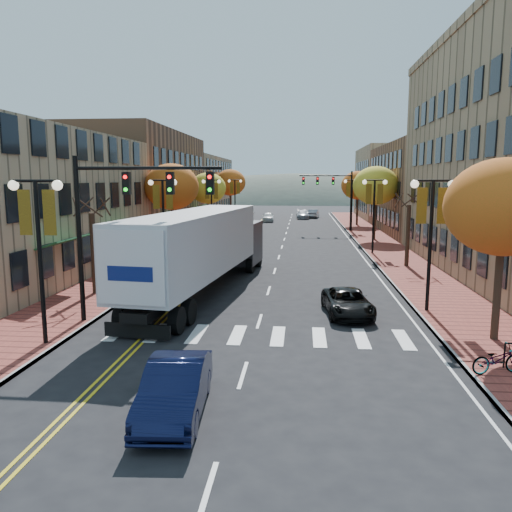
% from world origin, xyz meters
% --- Properties ---
extents(ground, '(200.00, 200.00, 0.00)m').
position_xyz_m(ground, '(0.00, 0.00, 0.00)').
color(ground, black).
rests_on(ground, ground).
extents(sidewalk_left, '(4.00, 85.00, 0.15)m').
position_xyz_m(sidewalk_left, '(-9.00, 32.50, 0.07)').
color(sidewalk_left, brown).
rests_on(sidewalk_left, ground).
extents(sidewalk_right, '(4.00, 85.00, 0.15)m').
position_xyz_m(sidewalk_right, '(9.00, 32.50, 0.07)').
color(sidewalk_right, brown).
rests_on(sidewalk_right, ground).
extents(building_left_near, '(12.00, 22.00, 9.00)m').
position_xyz_m(building_left_near, '(-17.00, 13.00, 4.50)').
color(building_left_near, '#9E8966').
rests_on(building_left_near, ground).
extents(building_left_mid, '(12.00, 24.00, 11.00)m').
position_xyz_m(building_left_mid, '(-17.00, 36.00, 5.50)').
color(building_left_mid, brown).
rests_on(building_left_mid, ground).
extents(building_left_far, '(12.00, 26.00, 9.50)m').
position_xyz_m(building_left_far, '(-17.00, 61.00, 4.75)').
color(building_left_far, '#9E8966').
rests_on(building_left_far, ground).
extents(building_right_mid, '(15.00, 24.00, 10.00)m').
position_xyz_m(building_right_mid, '(18.50, 42.00, 5.00)').
color(building_right_mid, brown).
rests_on(building_right_mid, ground).
extents(building_right_far, '(15.00, 20.00, 11.00)m').
position_xyz_m(building_right_far, '(18.50, 64.00, 5.50)').
color(building_right_far, '#9E8966').
rests_on(building_right_far, ground).
extents(tree_left_a, '(0.28, 0.28, 4.20)m').
position_xyz_m(tree_left_a, '(-9.00, 8.00, 2.25)').
color(tree_left_a, '#382619').
rests_on(tree_left_a, sidewalk_left).
extents(tree_left_b, '(4.48, 4.48, 7.21)m').
position_xyz_m(tree_left_b, '(-9.00, 24.00, 5.45)').
color(tree_left_b, '#382619').
rests_on(tree_left_b, sidewalk_left).
extents(tree_left_c, '(4.16, 4.16, 6.69)m').
position_xyz_m(tree_left_c, '(-9.00, 40.00, 5.05)').
color(tree_left_c, '#382619').
rests_on(tree_left_c, sidewalk_left).
extents(tree_left_d, '(4.61, 4.61, 7.42)m').
position_xyz_m(tree_left_d, '(-9.00, 58.00, 5.60)').
color(tree_left_d, '#382619').
rests_on(tree_left_d, sidewalk_left).
extents(tree_right_a, '(4.16, 4.16, 6.69)m').
position_xyz_m(tree_right_a, '(9.00, 2.00, 5.05)').
color(tree_right_a, '#382619').
rests_on(tree_right_a, sidewalk_right).
extents(tree_right_b, '(0.28, 0.28, 4.20)m').
position_xyz_m(tree_right_b, '(9.00, 18.00, 2.25)').
color(tree_right_b, '#382619').
rests_on(tree_right_b, sidewalk_right).
extents(tree_right_c, '(4.48, 4.48, 7.21)m').
position_xyz_m(tree_right_c, '(9.00, 34.00, 5.45)').
color(tree_right_c, '#382619').
rests_on(tree_right_c, sidewalk_right).
extents(tree_right_d, '(4.35, 4.35, 7.00)m').
position_xyz_m(tree_right_d, '(9.00, 50.00, 5.29)').
color(tree_right_d, '#382619').
rests_on(tree_right_d, sidewalk_right).
extents(lamp_left_a, '(1.96, 0.36, 6.05)m').
position_xyz_m(lamp_left_a, '(-7.50, 0.00, 4.29)').
color(lamp_left_a, black).
rests_on(lamp_left_a, ground).
extents(lamp_left_b, '(1.96, 0.36, 6.05)m').
position_xyz_m(lamp_left_b, '(-7.50, 16.00, 4.29)').
color(lamp_left_b, black).
rests_on(lamp_left_b, ground).
extents(lamp_left_c, '(1.96, 0.36, 6.05)m').
position_xyz_m(lamp_left_c, '(-7.50, 34.00, 4.29)').
color(lamp_left_c, black).
rests_on(lamp_left_c, ground).
extents(lamp_left_d, '(1.96, 0.36, 6.05)m').
position_xyz_m(lamp_left_d, '(-7.50, 52.00, 4.29)').
color(lamp_left_d, black).
rests_on(lamp_left_d, ground).
extents(lamp_right_a, '(1.96, 0.36, 6.05)m').
position_xyz_m(lamp_right_a, '(7.50, 6.00, 4.29)').
color(lamp_right_a, black).
rests_on(lamp_right_a, ground).
extents(lamp_right_b, '(1.96, 0.36, 6.05)m').
position_xyz_m(lamp_right_b, '(7.50, 24.00, 4.29)').
color(lamp_right_b, black).
rests_on(lamp_right_b, ground).
extents(lamp_right_c, '(1.96, 0.36, 6.05)m').
position_xyz_m(lamp_right_c, '(7.50, 42.00, 4.29)').
color(lamp_right_c, black).
rests_on(lamp_right_c, ground).
extents(traffic_mast_near, '(6.10, 0.35, 7.00)m').
position_xyz_m(traffic_mast_near, '(-5.48, 3.00, 4.92)').
color(traffic_mast_near, black).
rests_on(traffic_mast_near, ground).
extents(traffic_mast_far, '(6.10, 0.34, 7.00)m').
position_xyz_m(traffic_mast_far, '(5.48, 42.00, 4.92)').
color(traffic_mast_far, black).
rests_on(traffic_mast_far, ground).
extents(semi_truck, '(4.87, 17.94, 4.43)m').
position_xyz_m(semi_truck, '(-3.41, 9.18, 2.59)').
color(semi_truck, black).
rests_on(semi_truck, ground).
extents(navy_sedan, '(1.78, 4.33, 1.40)m').
position_xyz_m(navy_sedan, '(-1.44, -4.74, 0.70)').
color(navy_sedan, black).
rests_on(navy_sedan, ground).
extents(black_suv, '(2.32, 4.35, 1.16)m').
position_xyz_m(black_suv, '(3.86, 5.39, 0.58)').
color(black_suv, black).
rests_on(black_suv, ground).
extents(car_far_white, '(1.87, 4.10, 1.36)m').
position_xyz_m(car_far_white, '(-3.15, 55.37, 0.68)').
color(car_far_white, white).
rests_on(car_far_white, ground).
extents(car_far_silver, '(2.07, 4.68, 1.34)m').
position_xyz_m(car_far_silver, '(1.87, 61.41, 0.67)').
color(car_far_silver, '#A1A1A8').
rests_on(car_far_silver, ground).
extents(car_far_oncoming, '(1.93, 4.28, 1.36)m').
position_xyz_m(car_far_oncoming, '(3.59, 63.40, 0.68)').
color(car_far_oncoming, '#9B9AA1').
rests_on(car_far_oncoming, ground).
extents(bicycle, '(1.81, 1.04, 0.90)m').
position_xyz_m(bicycle, '(7.80, -1.51, 0.60)').
color(bicycle, gray).
rests_on(bicycle, sidewalk_right).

